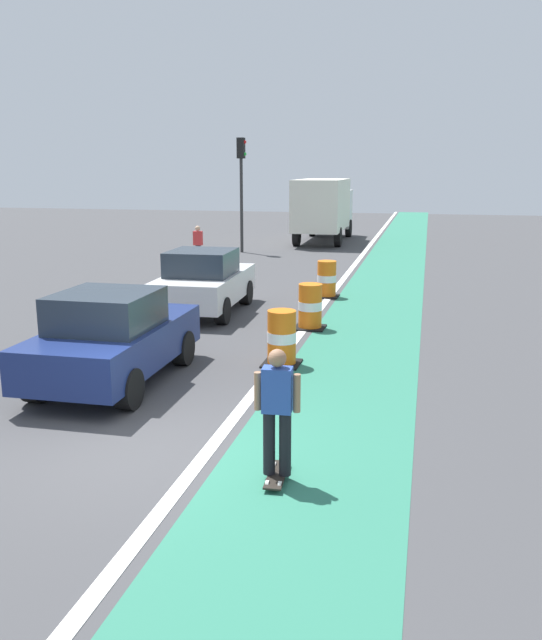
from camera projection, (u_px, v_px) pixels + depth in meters
The scene contains 12 objects.
ground_plane at pixel (144, 448), 9.22m from camera, with size 100.00×100.00×0.00m, color #424244.
bike_lane_strip at pixel (381, 297), 20.07m from camera, with size 2.50×80.00×0.01m, color #2D755B.
lane_divider_stripe at pixel (331, 294), 20.40m from camera, with size 0.20×80.00×0.01m, color silver.
skateboarder_on_lane at pixel (277, 411), 8.09m from camera, with size 0.57×0.81×1.69m.
parked_sedan_nearest at pixel (113, 338), 11.87m from camera, with size 1.96×4.12×1.70m.
parked_sedan_second at pixel (204, 282), 17.69m from camera, with size 2.04×4.16×1.70m.
traffic_barrel_front at pixel (282, 338), 13.04m from camera, with size 0.73×0.73×1.09m.
traffic_barrel_mid at pixel (310, 307), 15.99m from camera, with size 0.73×0.73×1.09m.
traffic_barrel_back at pixel (327, 279), 19.92m from camera, with size 0.73×0.73×1.09m.
delivery_truck_down_block at pixel (324, 206), 34.59m from camera, with size 2.45×7.63×3.23m.
traffic_light_corner at pixel (241, 174), 29.84m from camera, with size 0.41×0.32×5.10m.
pedestrian_crossing at pixel (198, 245), 25.86m from camera, with size 0.34×0.20×1.61m.
Camera 1 is at (3.68, -7.96, 3.80)m, focal length 37.36 mm.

